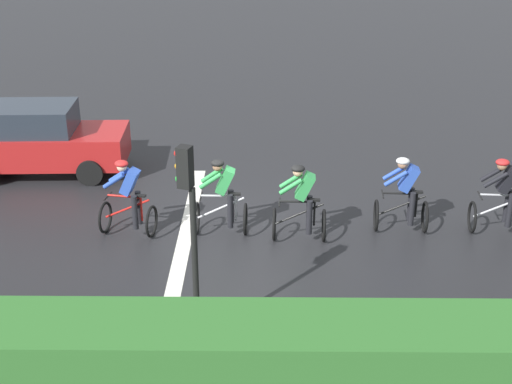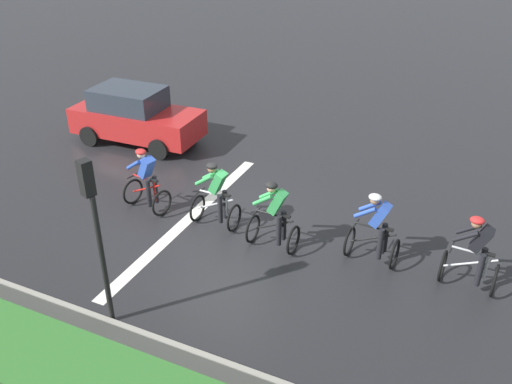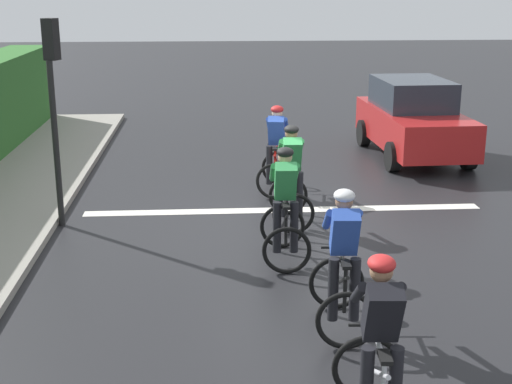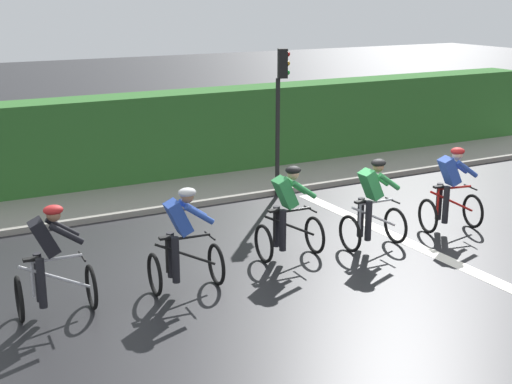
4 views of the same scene
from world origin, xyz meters
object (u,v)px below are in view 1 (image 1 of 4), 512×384
at_px(cyclist_fourth, 223,199).
at_px(cyclist_mid, 301,205).
at_px(cyclist_second, 404,197).
at_px(cyclist_lead, 502,198).
at_px(car_red, 41,140).
at_px(traffic_light_near_crossing, 190,216).
at_px(cyclist_trailing, 129,200).

bearing_deg(cyclist_fourth, cyclist_mid, 80.43).
bearing_deg(cyclist_fourth, cyclist_second, 92.38).
bearing_deg(cyclist_lead, car_red, -107.14).
height_order(cyclist_lead, traffic_light_near_crossing, traffic_light_near_crossing).
relative_size(cyclist_second, cyclist_fourth, 1.00).
bearing_deg(cyclist_second, car_red, -110.54).
height_order(cyclist_trailing, car_red, car_red).
xyz_separation_m(cyclist_second, cyclist_trailing, (0.22, -5.72, 0.00)).
xyz_separation_m(cyclist_lead, cyclist_second, (-0.06, -2.01, 0.00)).
relative_size(cyclist_lead, cyclist_second, 1.00).
relative_size(car_red, traffic_light_near_crossing, 1.24).
xyz_separation_m(cyclist_mid, traffic_light_near_crossing, (3.50, -1.89, 1.43)).
height_order(cyclist_mid, cyclist_fourth, same).
xyz_separation_m(cyclist_fourth, cyclist_trailing, (0.06, -1.94, 0.00)).
height_order(cyclist_second, cyclist_fourth, same).
bearing_deg(car_red, traffic_light_near_crossing, 32.09).
relative_size(cyclist_mid, car_red, 0.40).
distance_m(cyclist_mid, traffic_light_near_crossing, 4.22).
distance_m(cyclist_lead, cyclist_trailing, 7.74).
relative_size(cyclist_trailing, traffic_light_near_crossing, 0.50).
xyz_separation_m(cyclist_second, cyclist_mid, (0.43, -2.16, 0.00)).
height_order(cyclist_lead, cyclist_fourth, same).
xyz_separation_m(cyclist_second, car_red, (-3.19, -8.51, 0.08)).
height_order(cyclist_mid, car_red, car_red).
bearing_deg(car_red, cyclist_mid, 60.33).
xyz_separation_m(cyclist_second, cyclist_fourth, (0.16, -3.78, 0.00)).
height_order(car_red, traffic_light_near_crossing, traffic_light_near_crossing).
bearing_deg(cyclist_lead, cyclist_fourth, -89.00).
height_order(cyclist_lead, cyclist_mid, same).
relative_size(cyclist_second, cyclist_mid, 1.00).
distance_m(cyclist_second, cyclist_mid, 2.20).
height_order(cyclist_mid, traffic_light_near_crossing, traffic_light_near_crossing).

